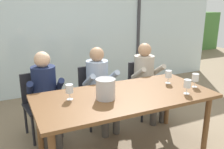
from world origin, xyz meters
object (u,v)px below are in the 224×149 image
object	(u,v)px
wine_glass_by_left_taster	(69,89)
dining_table	(125,101)
person_beige_jumper	(147,76)
ice_bucket_primary	(106,89)
wine_glass_center_pour	(195,78)
wine_glass_spare_empty	(168,74)
chair_center	(142,84)
wine_glass_by_right_taster	(187,84)
wine_glass_near_bucket	(106,83)
chair_left_of_center	(94,91)
person_navy_polo	(45,91)
chair_near_curtain	(39,99)
person_pale_blue_shirt	(100,83)

from	to	relation	value
wine_glass_by_left_taster	dining_table	bearing A→B (deg)	-11.92
person_beige_jumper	ice_bucket_primary	distance (m)	1.33
wine_glass_center_pour	wine_glass_spare_empty	size ratio (longest dim) A/B	1.00
person_beige_jumper	chair_center	bearing A→B (deg)	85.73
wine_glass_by_left_taster	wine_glass_center_pour	world-z (taller)	same
chair_center	wine_glass_by_left_taster	size ratio (longest dim) A/B	5.02
dining_table	wine_glass_center_pour	world-z (taller)	wine_glass_center_pour
wine_glass_by_left_taster	wine_glass_by_right_taster	xyz separation A→B (m)	(1.29, -0.42, -0.00)
chair_center	wine_glass_by_left_taster	xyz separation A→B (m)	(-1.42, -0.74, 0.38)
wine_glass_near_bucket	ice_bucket_primary	bearing A→B (deg)	-115.15
chair_left_of_center	wine_glass_by_left_taster	size ratio (longest dim) A/B	5.02
person_navy_polo	wine_glass_center_pour	bearing A→B (deg)	-24.26
person_beige_jumper	wine_glass_center_pour	distance (m)	0.94
person_navy_polo	wine_glass_spare_empty	bearing A→B (deg)	-19.56
chair_near_curtain	person_beige_jumper	xyz separation A→B (m)	(1.64, -0.16, 0.17)
person_navy_polo	wine_glass_by_left_taster	xyz separation A→B (m)	(0.16, -0.63, 0.21)
wine_glass_center_pour	chair_left_of_center	bearing A→B (deg)	131.87
wine_glass_by_left_taster	wine_glass_by_right_taster	size ratio (longest dim) A/B	1.00
wine_glass_by_left_taster	person_pale_blue_shirt	bearing A→B (deg)	45.66
chair_left_of_center	person_beige_jumper	xyz separation A→B (m)	(0.83, -0.17, 0.17)
dining_table	person_navy_polo	distance (m)	1.09
wine_glass_by_left_taster	wine_glass_center_pour	size ratio (longest dim) A/B	1.00
ice_bucket_primary	wine_glass_by_left_taster	xyz separation A→B (m)	(-0.37, 0.15, 0.00)
wine_glass_center_pour	person_beige_jumper	bearing A→B (deg)	98.22
dining_table	chair_center	world-z (taller)	chair_center
chair_center	wine_glass_center_pour	bearing A→B (deg)	-85.45
ice_bucket_primary	wine_glass_spare_empty	bearing A→B (deg)	8.34
dining_table	chair_center	xyz separation A→B (m)	(0.80, 0.87, -0.18)
wine_glass_by_right_taster	chair_center	bearing A→B (deg)	83.70
wine_glass_by_right_taster	person_navy_polo	bearing A→B (deg)	144.24
chair_left_of_center	wine_glass_near_bucket	distance (m)	0.86
chair_center	person_beige_jumper	world-z (taller)	person_beige_jumper
dining_table	person_beige_jumper	size ratio (longest dim) A/B	1.75
dining_table	wine_glass_by_right_taster	world-z (taller)	wine_glass_by_right_taster
chair_near_curtain	person_beige_jumper	bearing A→B (deg)	-13.35
dining_table	person_beige_jumper	xyz separation A→B (m)	(0.80, 0.76, -0.01)
ice_bucket_primary	wine_glass_spare_empty	distance (m)	0.98
wine_glass_spare_empty	wine_glass_by_left_taster	bearing A→B (deg)	179.63
chair_left_of_center	chair_center	distance (m)	0.83
dining_table	chair_near_curtain	bearing A→B (deg)	132.32
chair_center	person_navy_polo	distance (m)	1.59
chair_left_of_center	wine_glass_center_pour	world-z (taller)	wine_glass_center_pour
ice_bucket_primary	wine_glass_by_right_taster	size ratio (longest dim) A/B	1.34
dining_table	ice_bucket_primary	world-z (taller)	ice_bucket_primary
wine_glass_spare_empty	ice_bucket_primary	bearing A→B (deg)	-171.66
wine_glass_by_left_taster	wine_glass_spare_empty	distance (m)	1.34
person_pale_blue_shirt	wine_glass_by_right_taster	size ratio (longest dim) A/B	6.86
ice_bucket_primary	person_pale_blue_shirt	bearing A→B (deg)	72.34
dining_table	wine_glass_by_right_taster	xyz separation A→B (m)	(0.67, -0.28, 0.20)
person_navy_polo	chair_near_curtain	bearing A→B (deg)	114.59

